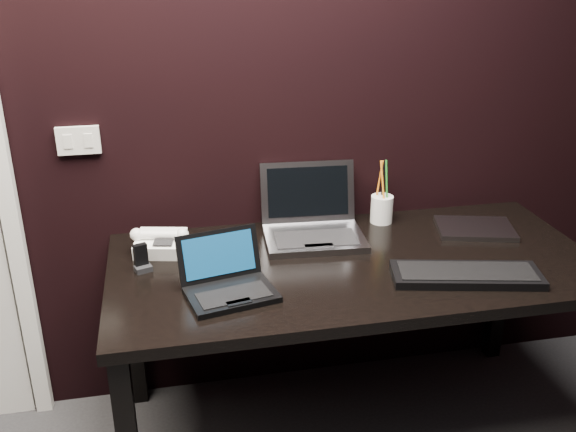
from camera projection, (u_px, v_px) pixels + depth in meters
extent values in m
plane|color=black|center=(249.00, 82.00, 2.33)|extent=(4.00, 0.00, 4.00)
cube|color=white|center=(3.00, 172.00, 2.25)|extent=(0.06, 0.05, 2.11)
cube|color=silver|center=(78.00, 140.00, 2.28)|extent=(0.15, 0.02, 0.10)
cube|color=silver|center=(68.00, 142.00, 2.26)|extent=(0.03, 0.01, 0.05)
cube|color=silver|center=(88.00, 141.00, 2.27)|extent=(0.03, 0.01, 0.05)
cube|color=black|center=(354.00, 266.00, 2.25)|extent=(1.70, 0.80, 0.04)
cube|color=black|center=(133.00, 327.00, 2.57)|extent=(0.06, 0.06, 0.70)
cube|color=black|center=(500.00, 287.00, 2.86)|extent=(0.06, 0.06, 0.70)
cube|color=black|center=(231.00, 295.00, 2.01)|extent=(0.30, 0.24, 0.02)
cube|color=black|center=(234.00, 295.00, 1.99)|extent=(0.24, 0.15, 0.00)
cube|color=black|center=(239.00, 302.00, 1.94)|extent=(0.08, 0.04, 0.00)
cube|color=black|center=(219.00, 254.00, 2.08)|extent=(0.28, 0.11, 0.16)
cube|color=navy|center=(219.00, 255.00, 2.07)|extent=(0.24, 0.09, 0.13)
cube|color=gray|center=(314.00, 238.00, 2.39)|extent=(0.38, 0.29, 0.03)
cube|color=black|center=(316.00, 238.00, 2.35)|extent=(0.31, 0.17, 0.00)
cube|color=gray|center=(319.00, 246.00, 2.29)|extent=(0.10, 0.05, 0.00)
cube|color=gray|center=(308.00, 192.00, 2.49)|extent=(0.37, 0.10, 0.23)
cube|color=black|center=(308.00, 192.00, 2.48)|extent=(0.32, 0.07, 0.19)
cube|color=black|center=(466.00, 275.00, 2.12)|extent=(0.51, 0.27, 0.03)
cube|color=black|center=(467.00, 271.00, 2.11)|extent=(0.46, 0.23, 0.00)
cube|color=#95949A|center=(475.00, 228.00, 2.48)|extent=(0.33, 0.27, 0.02)
cube|color=white|center=(161.00, 245.00, 2.30)|extent=(0.20, 0.19, 0.07)
cylinder|color=white|center=(159.00, 235.00, 2.27)|extent=(0.17, 0.07, 0.03)
sphere|color=white|center=(137.00, 235.00, 2.28)|extent=(0.06, 0.06, 0.05)
sphere|color=white|center=(182.00, 235.00, 2.27)|extent=(0.06, 0.06, 0.05)
cube|color=black|center=(163.00, 242.00, 2.25)|extent=(0.08, 0.06, 0.01)
cube|color=black|center=(141.00, 257.00, 2.17)|extent=(0.05, 0.04, 0.09)
cube|color=black|center=(143.00, 269.00, 2.17)|extent=(0.07, 0.06, 0.02)
cylinder|color=white|center=(382.00, 209.00, 2.54)|extent=(0.09, 0.09, 0.11)
cylinder|color=orange|center=(380.00, 180.00, 2.50)|extent=(0.02, 0.03, 0.16)
cylinder|color=#227D25|center=(387.00, 181.00, 2.49)|extent=(0.02, 0.03, 0.16)
cylinder|color=black|center=(384.00, 179.00, 2.51)|extent=(0.01, 0.02, 0.16)
cylinder|color=orange|center=(383.00, 182.00, 2.48)|extent=(0.02, 0.04, 0.16)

